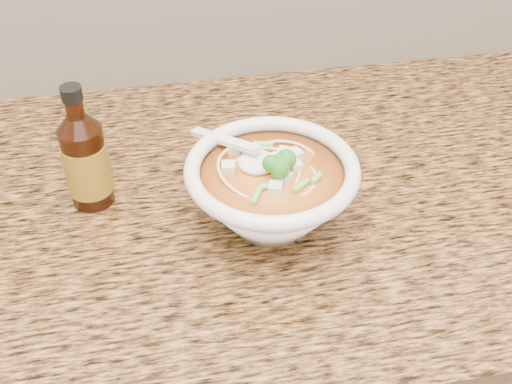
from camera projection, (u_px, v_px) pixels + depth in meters
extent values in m
cube|color=#996738|center=(233.00, 202.00, 0.90)|extent=(4.00, 0.68, 0.04)
cylinder|color=white|center=(271.00, 220.00, 0.83)|extent=(0.09, 0.09, 0.01)
torus|color=white|center=(272.00, 169.00, 0.78)|extent=(0.22, 0.22, 0.02)
torus|color=beige|center=(272.00, 166.00, 0.79)|extent=(0.15, 0.15, 0.00)
torus|color=beige|center=(262.00, 179.00, 0.78)|extent=(0.15, 0.15, 0.00)
torus|color=beige|center=(286.00, 170.00, 0.80)|extent=(0.11, 0.11, 0.00)
torus|color=beige|center=(271.00, 182.00, 0.78)|extent=(0.13, 0.13, 0.00)
torus|color=beige|center=(268.00, 170.00, 0.80)|extent=(0.13, 0.13, 0.00)
torus|color=beige|center=(277.00, 171.00, 0.80)|extent=(0.14, 0.14, 0.00)
torus|color=beige|center=(279.00, 180.00, 0.79)|extent=(0.10, 0.10, 0.00)
torus|color=beige|center=(279.00, 183.00, 0.79)|extent=(0.14, 0.14, 0.00)
cube|color=silver|center=(236.00, 179.00, 0.77)|extent=(0.02, 0.02, 0.02)
cube|color=silver|center=(264.00, 192.00, 0.75)|extent=(0.02, 0.02, 0.02)
cube|color=silver|center=(319.00, 168.00, 0.78)|extent=(0.02, 0.02, 0.02)
cube|color=silver|center=(271.00, 159.00, 0.80)|extent=(0.02, 0.02, 0.01)
cube|color=silver|center=(289.00, 164.00, 0.79)|extent=(0.03, 0.03, 0.02)
cube|color=silver|center=(285.00, 143.00, 0.82)|extent=(0.02, 0.02, 0.01)
cube|color=silver|center=(268.00, 143.00, 0.82)|extent=(0.02, 0.02, 0.02)
cube|color=silver|center=(321.00, 167.00, 0.78)|extent=(0.02, 0.02, 0.02)
cube|color=silver|center=(318.00, 189.00, 0.75)|extent=(0.02, 0.02, 0.02)
ellipsoid|color=#196014|center=(279.00, 165.00, 0.76)|extent=(0.04, 0.04, 0.04)
cylinder|color=#6DCD4F|center=(290.00, 155.00, 0.80)|extent=(0.02, 0.02, 0.01)
cylinder|color=#6DCD4F|center=(262.00, 143.00, 0.82)|extent=(0.02, 0.02, 0.01)
cylinder|color=#6DCD4F|center=(244.00, 156.00, 0.80)|extent=(0.02, 0.02, 0.01)
cylinder|color=#6DCD4F|center=(317.00, 170.00, 0.78)|extent=(0.02, 0.02, 0.01)
cylinder|color=#6DCD4F|center=(237.00, 160.00, 0.80)|extent=(0.02, 0.02, 0.01)
cylinder|color=#6DCD4F|center=(219.00, 162.00, 0.79)|extent=(0.02, 0.01, 0.01)
ellipsoid|color=white|center=(257.00, 162.00, 0.79)|extent=(0.05, 0.05, 0.02)
cube|color=white|center=(225.00, 140.00, 0.82)|extent=(0.08, 0.10, 0.03)
cylinder|color=#3B1608|center=(87.00, 166.00, 0.83)|extent=(0.06, 0.06, 0.12)
cylinder|color=#3B1608|center=(74.00, 108.00, 0.78)|extent=(0.02, 0.02, 0.02)
cylinder|color=black|center=(71.00, 93.00, 0.76)|extent=(0.03, 0.03, 0.02)
cylinder|color=red|center=(87.00, 167.00, 0.83)|extent=(0.06, 0.06, 0.07)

